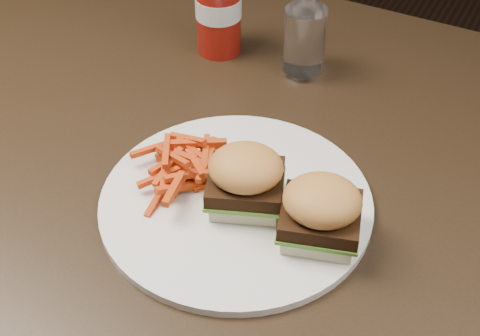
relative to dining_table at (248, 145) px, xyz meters
The scene contains 7 objects.
dining_table is the anchor object (origin of this frame).
plate 0.14m from the dining_table, 68.72° to the right, with size 0.32×0.32×0.01m, color white.
sandwich_half_a 0.15m from the dining_table, 63.97° to the right, with size 0.07×0.07×0.02m, color beige.
sandwich_half_b 0.21m from the dining_table, 40.79° to the right, with size 0.07×0.07×0.02m, color #F1E8BC.
fries_pile 0.14m from the dining_table, 103.16° to the right, with size 0.10×0.10×0.04m, color #C33900, non-canonical shape.
ketchup_bottle 0.22m from the dining_table, 129.81° to the left, with size 0.07×0.07×0.13m, color maroon.
tumbler 0.18m from the dining_table, 88.43° to the left, with size 0.06×0.06×0.09m, color white.
Camera 1 is at (0.31, -0.61, 1.30)m, focal length 50.00 mm.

